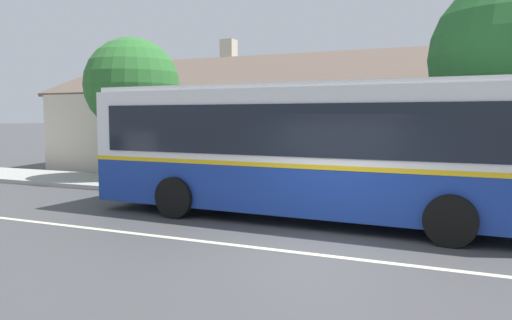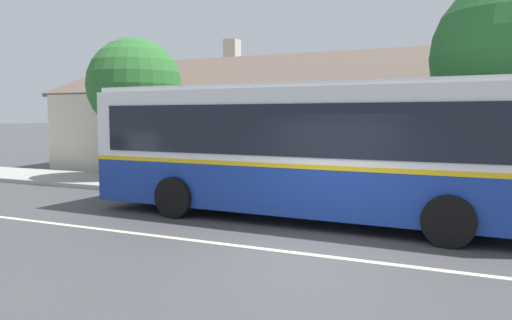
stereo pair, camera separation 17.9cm
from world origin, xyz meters
name	(u,v)px [view 2 (the right image)]	position (x,y,z in m)	size (l,w,h in m)	color
ground_plane	(307,254)	(0.00, 0.00, 0.00)	(300.00, 300.00, 0.00)	#424244
sidewalk_far	(375,200)	(0.00, 6.00, 0.07)	(60.00, 3.00, 0.15)	#9E9E99
lane_divider_stripe	(307,254)	(0.00, 0.00, 0.00)	(60.00, 0.16, 0.01)	beige
community_building	(370,130)	(-1.88, 14.10, 1.85)	(27.94, 11.07, 6.45)	beige
transit_bus	(307,148)	(-1.00, 2.90, 1.72)	(10.80, 2.97, 3.19)	navy
bench_by_building	(131,170)	(-8.43, 5.64, 0.57)	(1.79, 0.51, 0.94)	#4C4C4C
bench_down_street	(241,178)	(-3.97, 5.34, 0.56)	(1.50, 0.51, 0.94)	#4C4C4C
street_tree_secondary	(134,86)	(-9.21, 6.90, 3.60)	(3.52, 3.52, 5.38)	#4C3828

